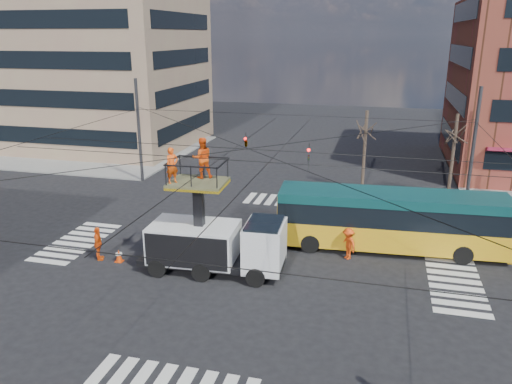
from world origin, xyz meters
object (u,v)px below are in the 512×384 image
at_px(traffic_cone, 119,256).
at_px(worker_ground, 98,244).
at_px(flagger, 348,244).
at_px(utility_truck, 216,231).
at_px(city_bus, 390,219).

relative_size(traffic_cone, worker_ground, 0.37).
bearing_deg(worker_ground, traffic_cone, -111.09).
relative_size(worker_ground, flagger, 1.06).
bearing_deg(utility_truck, traffic_cone, -179.86).
xyz_separation_m(utility_truck, worker_ground, (-6.27, -0.31, -1.20)).
height_order(traffic_cone, flagger, flagger).
relative_size(traffic_cone, flagger, 0.39).
height_order(utility_truck, city_bus, utility_truck).
distance_m(utility_truck, worker_ground, 6.40).
bearing_deg(flagger, city_bus, 88.58).
bearing_deg(flagger, utility_truck, -105.50).
xyz_separation_m(traffic_cone, flagger, (11.29, 3.28, 0.51)).
height_order(city_bus, traffic_cone, city_bus).
height_order(city_bus, worker_ground, city_bus).
height_order(utility_truck, worker_ground, utility_truck).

